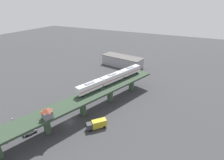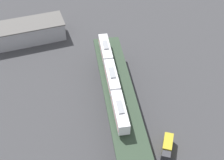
% 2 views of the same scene
% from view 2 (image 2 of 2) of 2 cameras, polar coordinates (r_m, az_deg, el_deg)
% --- Properties ---
extents(elevated_viaduct, '(37.17, 89.91, 7.84)m').
position_cam_2_polar(elevated_viaduct, '(73.73, 4.17, -14.36)').
color(elevated_viaduct, '#2C3D2C').
rests_on(elevated_viaduct, ground).
extents(subway_train, '(14.46, 36.17, 4.45)m').
position_cam_2_polar(subway_train, '(85.93, 0.00, 0.50)').
color(subway_train, silver).
rests_on(subway_train, elevated_viaduct).
extents(delivery_truck, '(6.46, 6.88, 3.20)m').
position_cam_2_polar(delivery_truck, '(82.72, 10.07, -11.93)').
color(delivery_truck, '#333338').
rests_on(delivery_truck, ground).
extents(warehouse_building, '(29.77, 14.40, 6.80)m').
position_cam_2_polar(warehouse_building, '(119.24, -15.63, 8.42)').
color(warehouse_building, '#99999E').
rests_on(warehouse_building, ground).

